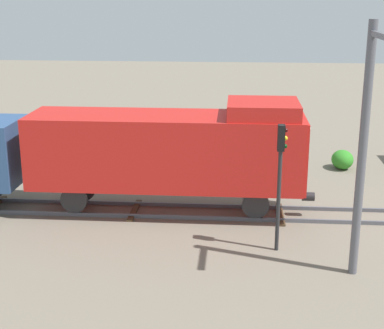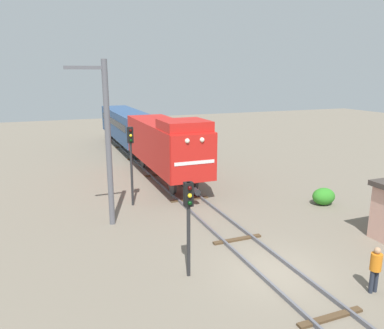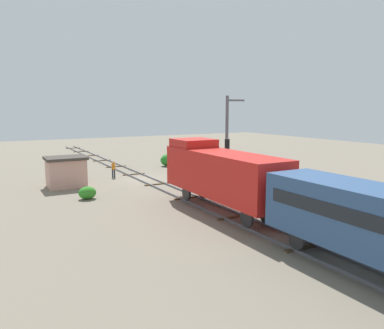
% 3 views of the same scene
% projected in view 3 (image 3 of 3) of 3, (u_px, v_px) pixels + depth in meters
% --- Properties ---
extents(ground_plane, '(109.85, 109.85, 0.00)m').
position_uv_depth(ground_plane, '(144.00, 179.00, 37.43)').
color(ground_plane, '#756B5B').
extents(railway_track, '(2.40, 73.23, 0.16)m').
position_uv_depth(railway_track, '(144.00, 179.00, 37.42)').
color(railway_track, '#595960').
rests_on(railway_track, ground).
extents(locomotive, '(2.90, 11.60, 4.60)m').
position_uv_depth(locomotive, '(220.00, 172.00, 25.21)').
color(locomotive, red).
rests_on(locomotive, railway_track).
extents(traffic_signal_near, '(0.32, 0.34, 3.69)m').
position_uv_depth(traffic_signal_near, '(177.00, 153.00, 37.75)').
color(traffic_signal_near, '#262628').
rests_on(traffic_signal_near, ground).
extents(traffic_signal_mid, '(0.32, 0.34, 4.58)m').
position_uv_depth(traffic_signal_mid, '(227.00, 156.00, 30.39)').
color(traffic_signal_mid, '#262628').
rests_on(traffic_signal_mid, ground).
extents(worker_near_track, '(0.38, 0.38, 1.70)m').
position_uv_depth(worker_near_track, '(113.00, 168.00, 38.22)').
color(worker_near_track, '#262B38').
rests_on(worker_near_track, ground).
extents(catenary_mast, '(1.94, 0.28, 8.13)m').
position_uv_depth(catenary_mast, '(227.00, 139.00, 33.07)').
color(catenary_mast, '#595960').
rests_on(catenary_mast, ground).
extents(relay_hut, '(3.50, 2.90, 2.74)m').
position_uv_depth(relay_hut, '(66.00, 172.00, 33.69)').
color(relay_hut, '#D19E8C').
rests_on(relay_hut, ground).
extents(bush_near, '(2.05, 1.67, 1.49)m').
position_uv_depth(bush_near, '(169.00, 160.00, 46.00)').
color(bush_near, '#257A26').
rests_on(bush_near, ground).
extents(bush_mid, '(1.36, 1.12, 0.99)m').
position_uv_depth(bush_mid, '(87.00, 193.00, 29.22)').
color(bush_mid, '#318626').
rests_on(bush_mid, ground).
extents(bush_far, '(2.50, 2.04, 1.82)m').
position_uv_depth(bush_far, '(69.00, 171.00, 36.96)').
color(bush_far, '#2D6326').
rests_on(bush_far, ground).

